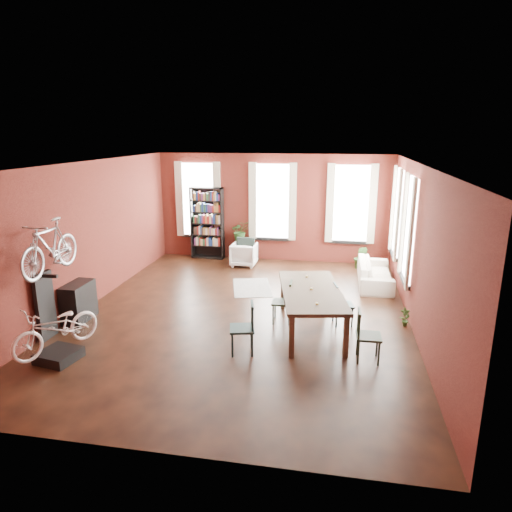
% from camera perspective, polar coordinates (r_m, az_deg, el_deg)
% --- Properties ---
extents(room, '(9.00, 9.04, 3.22)m').
position_cam_1_polar(room, '(9.88, 0.33, 5.52)').
color(room, black).
rests_on(room, ground).
extents(dining_table, '(1.56, 2.64, 0.84)m').
position_cam_1_polar(dining_table, '(9.10, 6.85, -6.71)').
color(dining_table, '#4A3C2C').
rests_on(dining_table, ground).
extents(dining_chair_a, '(0.51, 0.51, 0.92)m').
position_cam_1_polar(dining_chair_a, '(8.14, -1.77, -9.03)').
color(dining_chair_a, '#193839').
rests_on(dining_chair_a, ground).
extents(dining_chair_b, '(0.41, 0.41, 0.88)m').
position_cam_1_polar(dining_chair_b, '(9.40, 3.29, -5.76)').
color(dining_chair_b, black).
rests_on(dining_chair_b, ground).
extents(dining_chair_c, '(0.42, 0.42, 0.90)m').
position_cam_1_polar(dining_chair_c, '(8.10, 13.90, -9.69)').
color(dining_chair_c, black).
rests_on(dining_chair_c, ground).
extents(dining_chair_d, '(0.47, 0.47, 0.85)m').
position_cam_1_polar(dining_chair_d, '(9.46, 10.83, -5.98)').
color(dining_chair_d, '#183436').
rests_on(dining_chair_d, ground).
extents(bookshelf, '(1.00, 0.32, 2.20)m').
position_cam_1_polar(bookshelf, '(14.11, -6.11, 4.10)').
color(bookshelf, black).
rests_on(bookshelf, ground).
extents(white_armchair, '(0.72, 0.67, 0.73)m').
position_cam_1_polar(white_armchair, '(13.36, -1.52, 0.33)').
color(white_armchair, silver).
rests_on(white_armchair, ground).
extents(cream_sofa, '(0.61, 2.08, 0.81)m').
position_cam_1_polar(cream_sofa, '(12.11, 14.69, -1.57)').
color(cream_sofa, beige).
rests_on(cream_sofa, ground).
extents(striped_rug, '(1.25, 1.65, 0.01)m').
position_cam_1_polar(striped_rug, '(11.55, -0.50, -3.96)').
color(striped_rug, black).
rests_on(striped_rug, ground).
extents(bike_trainer, '(0.71, 0.71, 0.18)m').
position_cam_1_polar(bike_trainer, '(8.72, -23.42, -11.34)').
color(bike_trainer, black).
rests_on(bike_trainer, ground).
extents(bike_wall_rack, '(0.16, 0.60, 1.30)m').
position_cam_1_polar(bike_wall_rack, '(9.48, -24.86, -5.68)').
color(bike_wall_rack, black).
rests_on(bike_wall_rack, ground).
extents(console_table, '(0.40, 0.80, 0.80)m').
position_cam_1_polar(console_table, '(10.20, -21.29, -5.36)').
color(console_table, black).
rests_on(console_table, ground).
extents(plant_stand, '(0.38, 0.38, 0.58)m').
position_cam_1_polar(plant_stand, '(14.03, -1.98, 0.73)').
color(plant_stand, black).
rests_on(plant_stand, ground).
extents(plant_by_sofa, '(0.47, 0.72, 0.30)m').
position_cam_1_polar(plant_by_sofa, '(13.45, 12.88, -0.93)').
color(plant_by_sofa, '#2D5923').
rests_on(plant_by_sofa, ground).
extents(plant_small, '(0.32, 0.43, 0.14)m').
position_cam_1_polar(plant_small, '(9.81, 18.08, -7.94)').
color(plant_small, '#2F5D25').
rests_on(plant_small, ground).
extents(bicycle_floor, '(0.85, 0.98, 1.58)m').
position_cam_1_polar(bicycle_floor, '(8.39, -23.93, -5.89)').
color(bicycle_floor, white).
rests_on(bicycle_floor, bike_trainer).
extents(bicycle_hung, '(0.47, 1.00, 1.66)m').
position_cam_1_polar(bicycle_hung, '(8.95, -24.59, 3.07)').
color(bicycle_hung, '#A5A8AD').
rests_on(bicycle_hung, bike_wall_rack).
extents(plant_on_stand, '(0.77, 0.80, 0.48)m').
position_cam_1_polar(plant_on_stand, '(13.93, -1.99, 2.86)').
color(plant_on_stand, '#295020').
rests_on(plant_on_stand, plant_stand).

